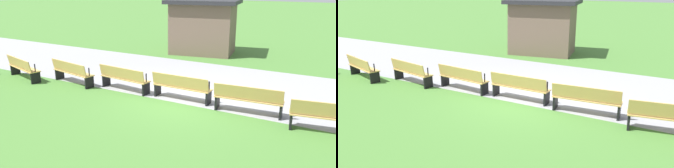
% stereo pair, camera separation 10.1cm
% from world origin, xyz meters
% --- Properties ---
extents(ground_plane, '(120.00, 120.00, 0.00)m').
position_xyz_m(ground_plane, '(0.00, 0.00, 0.00)').
color(ground_plane, '#477A33').
extents(path_paving, '(36.63, 5.52, 0.01)m').
position_xyz_m(path_paving, '(0.00, 2.41, 0.00)').
color(path_paving, '#939399').
rests_on(path_paving, ground).
extents(bench_2, '(2.05, 0.97, 0.89)m').
position_xyz_m(bench_2, '(-6.66, -0.93, 0.48)').
color(bench_2, tan).
rests_on(bench_2, ground).
extents(bench_3, '(2.05, 0.81, 0.89)m').
position_xyz_m(bench_3, '(-4.47, -0.45, 0.48)').
color(bench_3, tan).
rests_on(bench_3, ground).
extents(bench_4, '(2.03, 0.64, 0.89)m').
position_xyz_m(bench_4, '(-2.24, -0.17, 0.48)').
color(bench_4, tan).
rests_on(bench_4, ground).
extents(bench_5, '(2.00, 0.47, 0.89)m').
position_xyz_m(bench_5, '(0.00, -0.07, 0.48)').
color(bench_5, tan).
rests_on(bench_5, ground).
extents(bench_6, '(2.03, 0.64, 0.89)m').
position_xyz_m(bench_6, '(2.24, -0.17, 0.48)').
color(bench_6, tan).
rests_on(bench_6, ground).
extents(bench_7, '(2.05, 0.81, 0.89)m').
position_xyz_m(bench_7, '(4.47, -0.45, 0.48)').
color(bench_7, tan).
rests_on(bench_7, ground).
extents(kiosk, '(4.14, 3.40, 2.84)m').
position_xyz_m(kiosk, '(-2.48, 7.32, 1.46)').
color(kiosk, brown).
rests_on(kiosk, ground).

